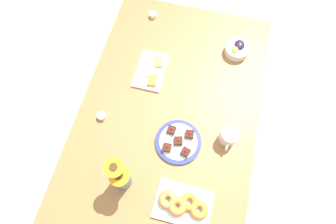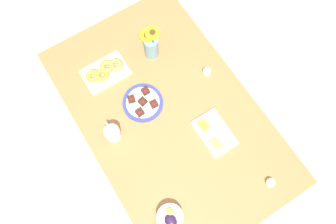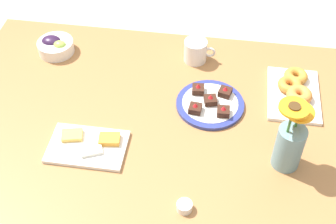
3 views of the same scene
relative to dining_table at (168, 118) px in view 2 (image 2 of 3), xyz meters
The scene contains 10 objects.
ground_plane 0.65m from the dining_table, ahead, with size 6.00×6.00×0.00m, color beige.
dining_table is the anchor object (origin of this frame).
coffee_mug 0.37m from the dining_table, 79.87° to the left, with size 0.13×0.09×0.09m.
grape_bowl 0.61m from the dining_table, 148.70° to the left, with size 0.15×0.15×0.07m.
cheese_platter 0.31m from the dining_table, 146.21° to the right, with size 0.26×0.17×0.03m.
croissant_platter 0.50m from the dining_table, 22.49° to the left, with size 0.19×0.28×0.05m.
jam_cup_honey 0.72m from the dining_table, 158.05° to the right, with size 0.05×0.05×0.03m.
jam_cup_berry 0.38m from the dining_table, 73.91° to the right, with size 0.05×0.05×0.03m.
dessert_plate 0.19m from the dining_table, 33.00° to the left, with size 0.25×0.25×0.05m.
flower_vase 0.46m from the dining_table, 18.22° to the right, with size 0.12×0.12×0.27m.
Camera 2 is at (-0.53, 0.33, 2.63)m, focal length 35.00 mm.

